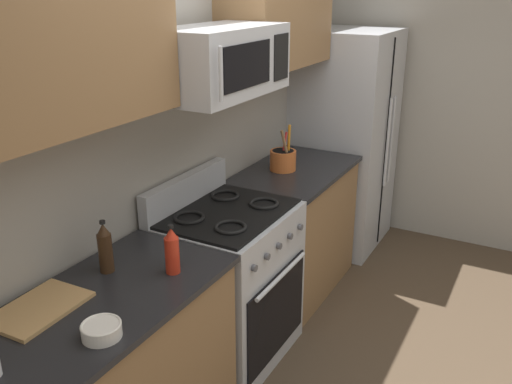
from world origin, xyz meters
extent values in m
cube|color=#9E998E|center=(0.00, 1.07, 1.30)|extent=(8.00, 0.10, 2.60)
cube|color=black|center=(-0.99, 0.70, 0.90)|extent=(1.21, 0.61, 0.03)
cube|color=#B2B5BA|center=(0.00, 0.70, 0.46)|extent=(0.76, 0.61, 0.91)
cube|color=black|center=(0.00, 0.39, 0.36)|extent=(0.67, 0.01, 0.51)
cylinder|color=#B2B5BA|center=(0.00, 0.36, 0.62)|extent=(0.57, 0.02, 0.02)
cube|color=black|center=(0.00, 0.70, 0.92)|extent=(0.73, 0.55, 0.02)
cube|color=#B2B5BA|center=(0.00, 0.97, 1.00)|extent=(0.76, 0.06, 0.18)
torus|color=black|center=(-0.18, 0.57, 0.93)|extent=(0.17, 0.17, 0.02)
torus|color=black|center=(0.18, 0.57, 0.93)|extent=(0.17, 0.17, 0.02)
torus|color=black|center=(-0.18, 0.82, 0.93)|extent=(0.17, 0.17, 0.02)
torus|color=black|center=(0.18, 0.82, 0.93)|extent=(0.17, 0.17, 0.02)
cylinder|color=#4C4C51|center=(-0.27, 0.38, 0.79)|extent=(0.04, 0.02, 0.04)
cylinder|color=#4C4C51|center=(-0.14, 0.38, 0.79)|extent=(0.04, 0.02, 0.04)
cylinder|color=#4C4C51|center=(0.00, 0.38, 0.79)|extent=(0.04, 0.02, 0.04)
cylinder|color=#4C4C51|center=(0.14, 0.38, 0.79)|extent=(0.04, 0.02, 0.04)
cylinder|color=#4C4C51|center=(0.27, 0.38, 0.79)|extent=(0.04, 0.02, 0.04)
cube|color=olive|center=(0.89, 0.70, 0.44)|extent=(0.97, 0.57, 0.88)
cube|color=black|center=(0.89, 0.70, 0.90)|extent=(1.01, 0.61, 0.03)
cube|color=#B2B5BA|center=(1.81, 0.68, 0.88)|extent=(0.79, 0.68, 1.76)
cube|color=black|center=(1.81, 0.34, 0.88)|extent=(0.01, 0.01, 1.68)
cylinder|color=#B2B5BA|center=(1.76, 0.31, 0.93)|extent=(0.02, 0.02, 0.71)
cylinder|color=#B2B5BA|center=(1.86, 0.31, 0.93)|extent=(0.02, 0.02, 0.71)
cube|color=#9E998E|center=(2.31, 0.00, 1.30)|extent=(0.10, 8.00, 2.60)
cube|color=#B2B5BA|center=(0.00, 0.73, 1.74)|extent=(0.79, 0.40, 0.34)
cube|color=black|center=(-0.07, 0.52, 1.74)|extent=(0.43, 0.01, 0.21)
cube|color=black|center=(0.28, 0.52, 1.74)|extent=(0.16, 0.01, 0.24)
cylinder|color=#B2B5BA|center=(-0.35, 0.50, 1.74)|extent=(0.02, 0.02, 0.24)
cube|color=olive|center=(-1.00, 0.85, 1.91)|extent=(1.20, 0.34, 0.65)
cube|color=olive|center=(0.90, 0.85, 1.91)|extent=(1.00, 0.34, 0.65)
cylinder|color=#D1662D|center=(0.83, 0.77, 0.98)|extent=(0.18, 0.18, 0.14)
cylinder|color=black|center=(0.83, 0.77, 0.99)|extent=(0.14, 0.14, 0.12)
cylinder|color=orange|center=(0.85, 0.74, 1.08)|extent=(0.05, 0.04, 0.29)
cylinder|color=olive|center=(0.80, 0.73, 1.07)|extent=(0.07, 0.06, 0.26)
cylinder|color=red|center=(0.84, 0.76, 1.06)|extent=(0.02, 0.05, 0.24)
cube|color=tan|center=(-1.16, 0.85, 0.92)|extent=(0.37, 0.26, 0.02)
cylinder|color=#382314|center=(-0.80, 0.83, 1.00)|extent=(0.06, 0.06, 0.18)
cone|color=#382314|center=(-0.80, 0.83, 1.11)|extent=(0.06, 0.06, 0.05)
cylinder|color=black|center=(-0.80, 0.83, 1.15)|extent=(0.03, 0.03, 0.01)
cylinder|color=red|center=(-0.66, 0.57, 0.99)|extent=(0.06, 0.06, 0.17)
cone|color=red|center=(-0.66, 0.57, 1.10)|extent=(0.06, 0.06, 0.05)
cylinder|color=black|center=(-0.66, 0.57, 1.13)|extent=(0.03, 0.03, 0.01)
cylinder|color=white|center=(-1.17, 0.51, 0.94)|extent=(0.14, 0.14, 0.05)
torus|color=white|center=(-1.17, 0.51, 0.96)|extent=(0.15, 0.15, 0.01)
camera|label=1|loc=(-2.36, -0.77, 2.11)|focal=38.53mm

